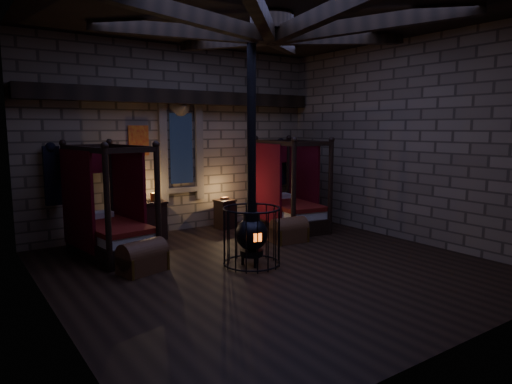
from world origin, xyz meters
TOP-DOWN VIEW (x-y plane):
  - room at (-0.00, 0.09)m, footprint 7.02×7.02m
  - bed_left at (-2.05, 2.35)m, footprint 1.28×2.08m
  - bed_right at (2.22, 2.26)m, footprint 1.35×2.13m
  - trunk_left at (-1.94, 0.95)m, footprint 0.84×0.65m
  - trunk_right at (1.33, 1.14)m, footprint 0.77×0.54m
  - nightstand_left at (-0.89, 3.03)m, footprint 0.55×0.53m
  - nightstand_right at (0.89, 3.03)m, footprint 0.47×0.45m
  - stove at (-0.23, 0.25)m, footprint 1.00×1.00m

SIDE VIEW (x-z plane):
  - trunk_right at x=1.33m, z-range -0.03..0.50m
  - trunk_left at x=-1.94m, z-range -0.03..0.52m
  - nightstand_right at x=0.89m, z-range -0.02..0.72m
  - nightstand_left at x=-0.89m, z-range -0.08..0.92m
  - bed_left at x=-2.05m, z-range -0.52..1.53m
  - bed_right at x=2.22m, z-range -0.53..1.55m
  - stove at x=-0.23m, z-range -1.41..2.64m
  - room at x=0.00m, z-range 1.60..5.89m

